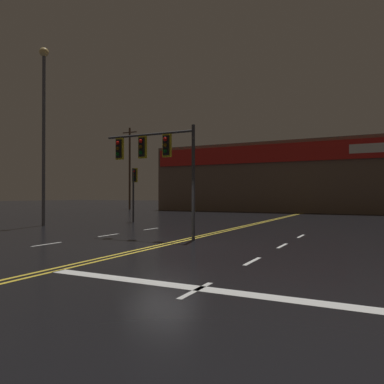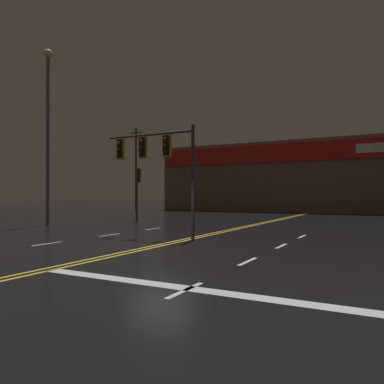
{
  "view_description": "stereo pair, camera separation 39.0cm",
  "coord_description": "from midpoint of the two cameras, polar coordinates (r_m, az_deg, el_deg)",
  "views": [
    {
      "loc": [
        7.26,
        -11.97,
        1.86
      ],
      "look_at": [
        0.0,
        2.42,
        2.0
      ],
      "focal_mm": 35.0,
      "sensor_mm": 36.0,
      "label": 1
    },
    {
      "loc": [
        7.61,
        -11.79,
        1.86
      ],
      "look_at": [
        0.0,
        2.42,
        2.0
      ],
      "focal_mm": 35.0,
      "sensor_mm": 36.0,
      "label": 2
    }
  ],
  "objects": [
    {
      "name": "traffic_signal_median",
      "position": [
        16.53,
        -5.28,
        5.95
      ],
      "size": [
        4.48,
        0.36,
        4.78
      ],
      "color": "#38383D",
      "rests_on": "ground"
    },
    {
      "name": "streetlight_far_left",
      "position": [
        25.26,
        -20.69,
        10.94
      ],
      "size": [
        0.56,
        0.56,
        10.96
      ],
      "color": "#59595E",
      "rests_on": "ground"
    },
    {
      "name": "traffic_signal_corner_northwest",
      "position": [
        26.39,
        -7.84,
        1.47
      ],
      "size": [
        0.42,
        0.36,
        3.76
      ],
      "color": "#38383D",
      "rests_on": "ground"
    },
    {
      "name": "utility_pole_row",
      "position": [
        41.71,
        15.47,
        4.38
      ],
      "size": [
        45.86,
        0.26,
        10.84
      ],
      "color": "#4C3828",
      "rests_on": "ground"
    },
    {
      "name": "road_markings",
      "position": [
        13.07,
        -3.42,
        -8.66
      ],
      "size": [
        12.0,
        60.0,
        0.01
      ],
      "color": "gold",
      "rests_on": "ground"
    },
    {
      "name": "building_backdrop",
      "position": [
        45.35,
        18.71,
        2.09
      ],
      "size": [
        35.06,
        10.23,
        7.74
      ],
      "color": "brown",
      "rests_on": "ground"
    },
    {
      "name": "ground_plane",
      "position": [
        14.14,
        -3.88,
        -8.06
      ],
      "size": [
        200.0,
        200.0,
        0.0
      ],
      "primitive_type": "plane",
      "color": "black"
    }
  ]
}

